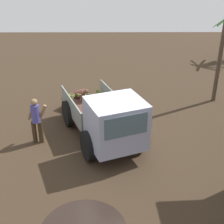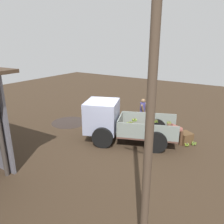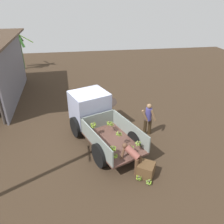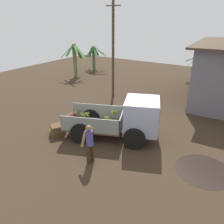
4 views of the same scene
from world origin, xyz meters
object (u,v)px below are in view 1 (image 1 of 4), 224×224
wooden_crate_0 (71,102)px  person_worker_loading (81,96)px  banana_bunch_on_ground_0 (80,104)px  banana_bunch_on_ground_1 (73,101)px  cargo_truck (110,121)px  person_foreground_visitor (36,119)px

wooden_crate_0 → person_worker_loading: bearing=53.1°
banana_bunch_on_ground_0 → banana_bunch_on_ground_1: bearing=-130.2°
banana_bunch_on_ground_0 → person_worker_loading: bearing=13.2°
cargo_truck → wooden_crate_0: bearing=-174.2°
cargo_truck → person_worker_loading: size_ratio=4.16×
person_worker_loading → banana_bunch_on_ground_1: bearing=164.8°
person_worker_loading → banana_bunch_on_ground_1: size_ratio=4.88×
cargo_truck → wooden_crate_0: 3.66m
person_foreground_visitor → wooden_crate_0: (-2.70, 0.87, -0.65)m
person_foreground_visitor → person_worker_loading: 2.71m
banana_bunch_on_ground_1 → wooden_crate_0: (0.45, -0.02, 0.17)m
person_foreground_visitor → wooden_crate_0: bearing=-11.4°
banana_bunch_on_ground_1 → cargo_truck: bearing=24.2°
person_foreground_visitor → banana_bunch_on_ground_0: bearing=-15.9°
banana_bunch_on_ground_0 → person_foreground_visitor: bearing=-22.5°
banana_bunch_on_ground_1 → wooden_crate_0: bearing=-2.6°
cargo_truck → banana_bunch_on_ground_1: 4.09m
cargo_truck → person_foreground_visitor: 2.57m
person_foreground_visitor → banana_bunch_on_ground_0: 3.23m
cargo_truck → banana_bunch_on_ground_1: size_ratio=20.31×
cargo_truck → banana_bunch_on_ground_0: (-3.37, -1.33, -0.96)m
person_foreground_visitor → person_worker_loading: person_foreground_visitor is taller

